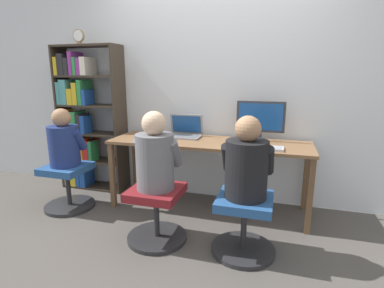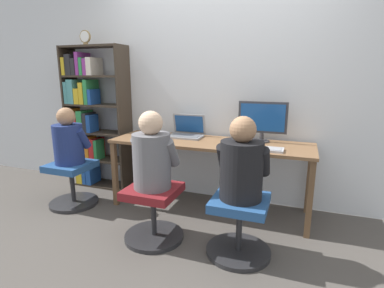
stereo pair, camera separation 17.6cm
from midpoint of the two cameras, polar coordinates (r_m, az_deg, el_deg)
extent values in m
plane|color=#4C4742|center=(3.05, -0.06, -14.36)|extent=(14.00, 14.00, 0.00)
cube|color=silver|center=(3.36, 3.31, 11.26)|extent=(10.00, 0.05, 2.60)
cube|color=brown|center=(3.08, 1.56, 0.24)|extent=(2.06, 0.61, 0.03)
cube|color=brown|center=(3.34, -16.39, -5.83)|extent=(0.05, 0.05, 0.71)
cube|color=brown|center=(2.84, 19.89, -9.48)|extent=(0.05, 0.05, 0.71)
cube|color=brown|center=(3.77, -12.05, -3.39)|extent=(0.05, 0.05, 0.71)
cube|color=brown|center=(3.34, 19.45, -6.06)|extent=(0.05, 0.05, 0.71)
cylinder|color=#333338|center=(3.16, 11.15, 0.73)|extent=(0.17, 0.17, 0.01)
cylinder|color=#333338|center=(3.15, 11.19, 1.55)|extent=(0.04, 0.04, 0.08)
cube|color=#333338|center=(3.11, 11.35, 5.10)|extent=(0.49, 0.02, 0.31)
cube|color=#19478C|center=(3.10, 11.33, 5.07)|extent=(0.44, 0.01, 0.27)
cube|color=gray|center=(3.25, -3.33, 1.38)|extent=(0.37, 0.23, 0.02)
cube|color=slate|center=(3.25, -3.33, 1.58)|extent=(0.33, 0.18, 0.00)
cube|color=gray|center=(3.36, -2.55, 3.85)|extent=(0.37, 0.06, 0.22)
cube|color=#19478C|center=(3.35, -2.58, 3.81)|extent=(0.33, 0.05, 0.19)
cube|color=#B2B2B7|center=(2.82, 10.81, -0.68)|extent=(0.45, 0.16, 0.02)
cube|color=#97979C|center=(2.81, 10.82, -0.42)|extent=(0.41, 0.13, 0.00)
ellipsoid|color=silver|center=(2.83, 5.21, -0.34)|extent=(0.06, 0.11, 0.03)
cylinder|color=#262628|center=(2.61, 7.64, -19.28)|extent=(0.52, 0.52, 0.04)
cylinder|color=#262628|center=(2.50, 7.79, -15.35)|extent=(0.05, 0.05, 0.37)
cube|color=#234C84|center=(2.41, 7.95, -10.74)|extent=(0.43, 0.43, 0.07)
cylinder|color=#262628|center=(2.77, -8.54, -17.16)|extent=(0.52, 0.52, 0.04)
cylinder|color=#262628|center=(2.68, -8.69, -13.40)|extent=(0.05, 0.05, 0.37)
cube|color=maroon|center=(2.59, -8.86, -9.03)|extent=(0.43, 0.43, 0.07)
cylinder|color=black|center=(2.31, 8.16, -4.83)|extent=(0.33, 0.33, 0.45)
sphere|color=#A87A56|center=(2.24, 8.42, 2.86)|extent=(0.20, 0.20, 0.20)
cylinder|color=black|center=(2.38, 4.76, -2.56)|extent=(0.09, 0.21, 0.26)
cylinder|color=black|center=(2.34, 12.20, -3.10)|extent=(0.09, 0.21, 0.26)
cylinder|color=slate|center=(2.50, -9.08, -3.37)|extent=(0.32, 0.32, 0.46)
sphere|color=beige|center=(2.43, -9.35, 3.90)|extent=(0.20, 0.20, 0.20)
cylinder|color=slate|center=(2.60, -11.47, -1.25)|extent=(0.09, 0.21, 0.26)
cylinder|color=slate|center=(2.48, -5.35, -1.77)|extent=(0.09, 0.21, 0.26)
cube|color=#382D23|center=(4.13, -24.24, 4.50)|extent=(0.02, 0.29, 1.74)
cube|color=#382D23|center=(3.67, -14.81, 4.26)|extent=(0.02, 0.29, 1.74)
cube|color=#382D23|center=(4.10, -18.87, -7.53)|extent=(0.77, 0.28, 0.02)
cube|color=#382D23|center=(3.99, -19.23, -2.91)|extent=(0.77, 0.28, 0.02)
cube|color=#382D23|center=(3.91, -19.61, 1.92)|extent=(0.77, 0.28, 0.02)
cube|color=#382D23|center=(3.87, -20.01, 6.91)|extent=(0.77, 0.28, 0.02)
cube|color=#382D23|center=(3.85, -20.41, 11.99)|extent=(0.77, 0.28, 0.02)
cube|color=#382D23|center=(3.86, -20.84, 17.07)|extent=(0.77, 0.28, 0.02)
cube|color=silver|center=(4.24, -22.91, -5.59)|extent=(0.07, 0.23, 0.19)
cube|color=gold|center=(4.17, -22.23, -5.57)|extent=(0.09, 0.19, 0.23)
cube|color=#1E4C9E|center=(4.11, -21.55, -5.61)|extent=(0.05, 0.16, 0.25)
cube|color=#1E4C9E|center=(4.09, -20.54, -5.74)|extent=(0.07, 0.22, 0.24)
cube|color=gold|center=(4.15, -23.51, -0.46)|extent=(0.04, 0.24, 0.29)
cube|color=#2D8C47|center=(4.09, -22.91, -0.70)|extent=(0.09, 0.20, 0.27)
cube|color=gold|center=(4.03, -22.03, -1.08)|extent=(0.07, 0.17, 0.23)
cube|color=orange|center=(3.99, -21.11, -0.87)|extent=(0.08, 0.19, 0.27)
cube|color=red|center=(3.96, -19.91, -1.03)|extent=(0.07, 0.24, 0.25)
cube|color=#2D8C47|center=(3.90, -19.50, -1.24)|extent=(0.04, 0.17, 0.25)
cube|color=orange|center=(4.07, -24.02, 4.09)|extent=(0.06, 0.20, 0.27)
cube|color=red|center=(4.04, -22.97, 3.68)|extent=(0.08, 0.24, 0.21)
cube|color=#2D8C47|center=(3.98, -22.04, 3.95)|extent=(0.08, 0.23, 0.26)
cube|color=#262628|center=(3.93, -21.29, 3.72)|extent=(0.05, 0.21, 0.23)
cube|color=#1E4C9E|center=(3.88, -20.75, 3.52)|extent=(0.06, 0.18, 0.21)
cube|color=teal|center=(4.03, -24.70, 8.79)|extent=(0.05, 0.17, 0.26)
cube|color=teal|center=(4.00, -23.71, 9.06)|extent=(0.09, 0.22, 0.29)
cube|color=gold|center=(3.95, -22.62, 8.36)|extent=(0.07, 0.22, 0.19)
cube|color=gold|center=(3.89, -22.04, 8.87)|extent=(0.06, 0.18, 0.26)
cube|color=#2D8C47|center=(3.87, -20.99, 9.19)|extent=(0.05, 0.24, 0.29)
cube|color=#1E4C9E|center=(3.83, -20.50, 8.35)|extent=(0.04, 0.20, 0.18)
cube|color=gold|center=(4.03, -25.09, 13.26)|extent=(0.05, 0.17, 0.21)
cube|color=#262628|center=(3.99, -24.24, 13.60)|extent=(0.08, 0.19, 0.24)
cube|color=#262628|center=(3.95, -23.25, 13.36)|extent=(0.06, 0.22, 0.20)
cube|color=#8C338C|center=(3.92, -22.47, 13.95)|extent=(0.05, 0.24, 0.27)
cube|color=#2D8C47|center=(3.86, -22.19, 13.52)|extent=(0.04, 0.16, 0.20)
cube|color=#8C338C|center=(3.84, -21.38, 13.53)|extent=(0.05, 0.20, 0.19)
cube|color=silver|center=(3.82, -20.46, 13.70)|extent=(0.07, 0.24, 0.20)
cube|color=olive|center=(3.81, -21.99, 17.37)|extent=(0.05, 0.03, 0.02)
cylinder|color=olive|center=(3.82, -22.10, 18.57)|extent=(0.14, 0.02, 0.14)
cylinder|color=white|center=(3.81, -22.22, 18.57)|extent=(0.12, 0.00, 0.12)
cylinder|color=#262628|center=(3.61, -23.53, -10.70)|extent=(0.52, 0.52, 0.04)
cylinder|color=#262628|center=(3.53, -23.84, -7.68)|extent=(0.05, 0.05, 0.37)
cube|color=#234C84|center=(3.47, -24.17, -4.27)|extent=(0.43, 0.43, 0.07)
cylinder|color=navy|center=(3.40, -24.56, -0.34)|extent=(0.31, 0.31, 0.42)
sphere|color=#A87A56|center=(3.35, -25.04, 4.56)|extent=(0.19, 0.19, 0.19)
cylinder|color=navy|center=(3.53, -25.80, 1.01)|extent=(0.09, 0.19, 0.24)
cylinder|color=navy|center=(3.34, -22.11, 0.74)|extent=(0.09, 0.19, 0.24)
camera|label=1|loc=(0.09, -91.73, -0.41)|focal=28.00mm
camera|label=2|loc=(0.09, 88.27, 0.41)|focal=28.00mm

